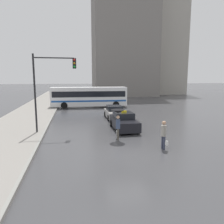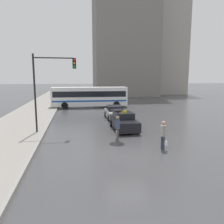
{
  "view_description": "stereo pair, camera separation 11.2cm",
  "coord_description": "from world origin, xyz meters",
  "px_view_note": "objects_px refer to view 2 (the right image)",
  "views": [
    {
      "loc": [
        -3.06,
        -11.89,
        4.48
      ],
      "look_at": [
        0.37,
        7.25,
        1.4
      ],
      "focal_mm": 35.0,
      "sensor_mm": 36.0,
      "label": 1
    },
    {
      "loc": [
        -2.95,
        -11.91,
        4.48
      ],
      "look_at": [
        0.37,
        7.25,
        1.4
      ],
      "focal_mm": 35.0,
      "sensor_mm": 36.0,
      "label": 2
    }
  ],
  "objects_px": {
    "traffic_light": "(50,80)",
    "pedestrian_man": "(163,133)",
    "taxi": "(124,121)",
    "city_bus": "(90,96)",
    "sedan_red": "(115,113)",
    "pedestrian_with_umbrella": "(118,116)"
  },
  "relations": [
    {
      "from": "pedestrian_with_umbrella",
      "to": "city_bus",
      "type": "bearing_deg",
      "value": 8.87
    },
    {
      "from": "taxi",
      "to": "sedan_red",
      "type": "height_order",
      "value": "taxi"
    },
    {
      "from": "taxi",
      "to": "pedestrian_with_umbrella",
      "type": "height_order",
      "value": "pedestrian_with_umbrella"
    },
    {
      "from": "sedan_red",
      "to": "traffic_light",
      "type": "relative_size",
      "value": 0.64
    },
    {
      "from": "traffic_light",
      "to": "sedan_red",
      "type": "bearing_deg",
      "value": 42.64
    },
    {
      "from": "taxi",
      "to": "city_bus",
      "type": "bearing_deg",
      "value": -82.75
    },
    {
      "from": "city_bus",
      "to": "pedestrian_man",
      "type": "relative_size",
      "value": 6.24
    },
    {
      "from": "city_bus",
      "to": "traffic_light",
      "type": "height_order",
      "value": "traffic_light"
    },
    {
      "from": "city_bus",
      "to": "pedestrian_man",
      "type": "bearing_deg",
      "value": 10.18
    },
    {
      "from": "city_bus",
      "to": "pedestrian_with_umbrella",
      "type": "relative_size",
      "value": 5.12
    },
    {
      "from": "traffic_light",
      "to": "taxi",
      "type": "bearing_deg",
      "value": 4.27
    },
    {
      "from": "traffic_light",
      "to": "pedestrian_man",
      "type": "bearing_deg",
      "value": -36.02
    },
    {
      "from": "sedan_red",
      "to": "pedestrian_with_umbrella",
      "type": "relative_size",
      "value": 1.83
    },
    {
      "from": "sedan_red",
      "to": "pedestrian_man",
      "type": "distance_m",
      "value": 10.99
    },
    {
      "from": "sedan_red",
      "to": "pedestrian_man",
      "type": "relative_size",
      "value": 2.23
    },
    {
      "from": "taxi",
      "to": "city_bus",
      "type": "distance_m",
      "value": 15.1
    },
    {
      "from": "pedestrian_man",
      "to": "pedestrian_with_umbrella",
      "type": "bearing_deg",
      "value": -147.48
    },
    {
      "from": "taxi",
      "to": "traffic_light",
      "type": "distance_m",
      "value": 7.02
    },
    {
      "from": "pedestrian_with_umbrella",
      "to": "taxi",
      "type": "bearing_deg",
      "value": -13.87
    },
    {
      "from": "city_bus",
      "to": "pedestrian_man",
      "type": "height_order",
      "value": "city_bus"
    },
    {
      "from": "city_bus",
      "to": "traffic_light",
      "type": "distance_m",
      "value": 16.15
    },
    {
      "from": "traffic_light",
      "to": "pedestrian_with_umbrella",
      "type": "bearing_deg",
      "value": -29.2
    }
  ]
}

